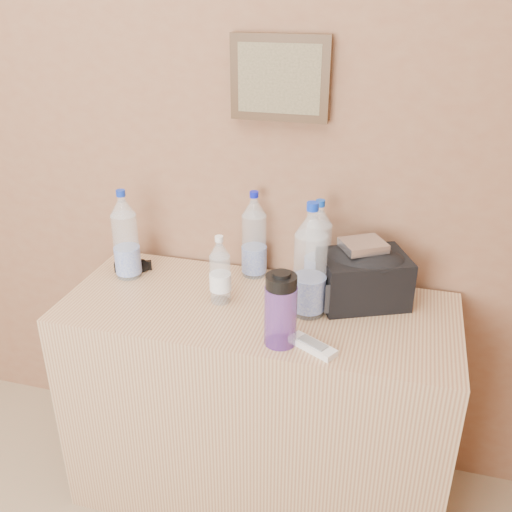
% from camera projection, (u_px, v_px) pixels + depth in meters
% --- Properties ---
extents(picture_frame, '(0.30, 0.03, 0.25)m').
position_uv_depth(picture_frame, '(280.00, 78.00, 1.69)').
color(picture_frame, '#382311').
rests_on(picture_frame, room_shell).
extents(dresser, '(1.21, 0.51, 0.76)m').
position_uv_depth(dresser, '(257.00, 404.00, 1.91)').
color(dresser, tan).
rests_on(dresser, ground).
extents(pet_large_a, '(0.08, 0.08, 0.30)m').
position_uv_depth(pet_large_a, '(126.00, 239.00, 1.88)').
color(pet_large_a, silver).
rests_on(pet_large_a, dresser).
extents(pet_large_b, '(0.08, 0.08, 0.30)m').
position_uv_depth(pet_large_b, '(254.00, 239.00, 1.89)').
color(pet_large_b, silver).
rests_on(pet_large_b, dresser).
extents(pet_large_c, '(0.08, 0.08, 0.30)m').
position_uv_depth(pet_large_c, '(318.00, 249.00, 1.81)').
color(pet_large_c, silver).
rests_on(pet_large_c, dresser).
extents(pet_large_d, '(0.10, 0.10, 0.35)m').
position_uv_depth(pet_large_d, '(310.00, 266.00, 1.65)').
color(pet_large_d, silver).
rests_on(pet_large_d, dresser).
extents(pet_small, '(0.06, 0.06, 0.22)m').
position_uv_depth(pet_small, '(220.00, 273.00, 1.74)').
color(pet_small, '#A5B9D1').
rests_on(pet_small, dresser).
extents(nalgene_bottle, '(0.09, 0.09, 0.22)m').
position_uv_depth(nalgene_bottle, '(281.00, 309.00, 1.53)').
color(nalgene_bottle, '#582C94').
rests_on(nalgene_bottle, dresser).
extents(sunglasses, '(0.13, 0.09, 0.03)m').
position_uv_depth(sunglasses, '(133.00, 266.00, 1.96)').
color(sunglasses, black).
rests_on(sunglasses, dresser).
extents(ac_remote, '(0.14, 0.11, 0.02)m').
position_uv_depth(ac_remote, '(313.00, 346.00, 1.54)').
color(ac_remote, silver).
rests_on(ac_remote, dresser).
extents(toiletry_bag, '(0.31, 0.28, 0.18)m').
position_uv_depth(toiletry_bag, '(363.00, 276.00, 1.74)').
color(toiletry_bag, black).
rests_on(toiletry_bag, dresser).
extents(foil_packet, '(0.16, 0.15, 0.03)m').
position_uv_depth(foil_packet, '(363.00, 245.00, 1.70)').
color(foil_packet, silver).
rests_on(foil_packet, toiletry_bag).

